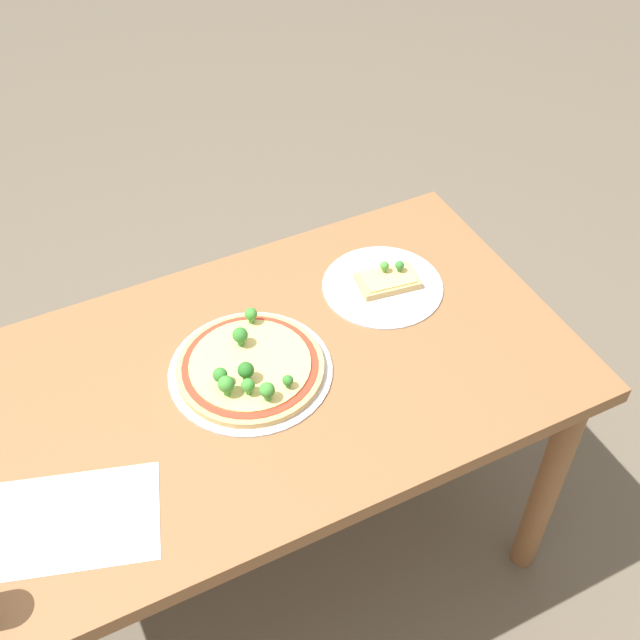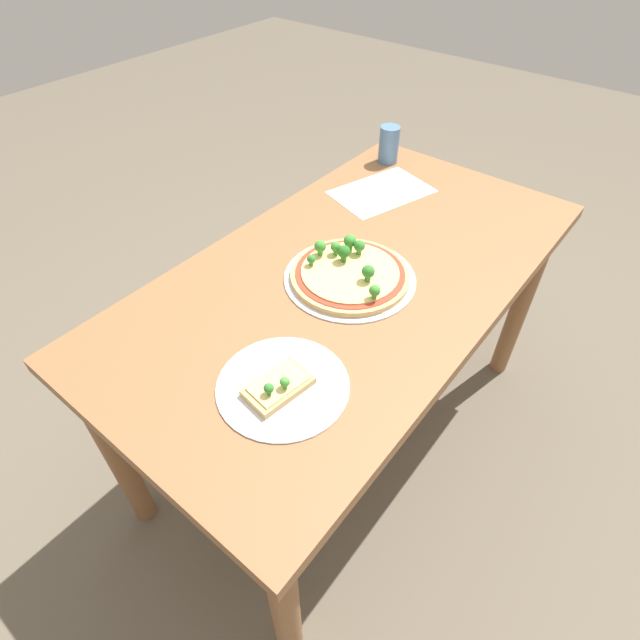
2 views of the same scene
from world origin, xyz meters
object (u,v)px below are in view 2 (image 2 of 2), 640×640
Objects in this scene: dining_table at (351,299)px; pizza_tray_whole at (350,273)px; drinking_cup at (389,145)px; pizza_tray_slice at (281,386)px.

dining_table is 0.11m from pizza_tray_whole.
drinking_cup reaches higher than dining_table.
dining_table is 5.09× the size of pizza_tray_slice.
pizza_tray_whole is 2.75× the size of drinking_cup.
pizza_tray_whole is 0.63m from drinking_cup.
dining_table is at bearing 15.94° from pizza_tray_slice.
pizza_tray_whole reaches higher than dining_table.
pizza_tray_whole is at bearing -155.18° from drinking_cup.
dining_table is at bearing -155.08° from drinking_cup.
drinking_cup is at bearing 24.92° from dining_table.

